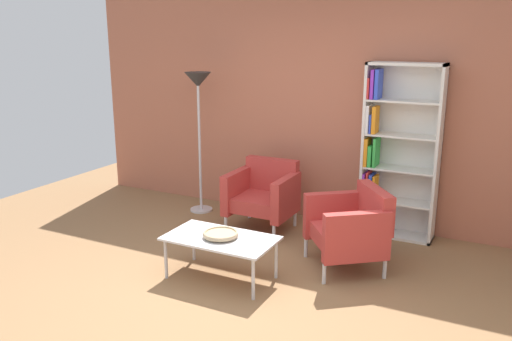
{
  "coord_description": "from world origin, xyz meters",
  "views": [
    {
      "loc": [
        2.05,
        -3.4,
        2.19
      ],
      "look_at": [
        -0.1,
        0.84,
        0.95
      ],
      "focal_mm": 37.04,
      "sensor_mm": 36.0,
      "label": 1
    }
  ],
  "objects_px": {
    "bookshelf_tall": "(394,152)",
    "floor_lamp_torchiere": "(198,97)",
    "armchair_corner_red": "(351,226)",
    "armchair_near_window": "(264,194)",
    "coffee_table_low": "(221,241)",
    "decorative_bowl": "(221,234)"
  },
  "relations": [
    {
      "from": "bookshelf_tall",
      "to": "floor_lamp_torchiere",
      "type": "height_order",
      "value": "bookshelf_tall"
    },
    {
      "from": "armchair_corner_red",
      "to": "armchair_near_window",
      "type": "height_order",
      "value": "same"
    },
    {
      "from": "bookshelf_tall",
      "to": "floor_lamp_torchiere",
      "type": "relative_size",
      "value": 1.09
    },
    {
      "from": "bookshelf_tall",
      "to": "armchair_corner_red",
      "type": "distance_m",
      "value": 1.17
    },
    {
      "from": "armchair_corner_red",
      "to": "floor_lamp_torchiere",
      "type": "relative_size",
      "value": 0.55
    },
    {
      "from": "bookshelf_tall",
      "to": "coffee_table_low",
      "type": "height_order",
      "value": "bookshelf_tall"
    },
    {
      "from": "armchair_near_window",
      "to": "floor_lamp_torchiere",
      "type": "xyz_separation_m",
      "value": [
        -0.98,
        0.2,
        1.03
      ]
    },
    {
      "from": "coffee_table_low",
      "to": "floor_lamp_torchiere",
      "type": "relative_size",
      "value": 0.57
    },
    {
      "from": "armchair_near_window",
      "to": "floor_lamp_torchiere",
      "type": "bearing_deg",
      "value": 168.83
    },
    {
      "from": "armchair_near_window",
      "to": "armchair_corner_red",
      "type": "bearing_deg",
      "value": -24.99
    },
    {
      "from": "armchair_corner_red",
      "to": "floor_lamp_torchiere",
      "type": "distance_m",
      "value": 2.54
    },
    {
      "from": "decorative_bowl",
      "to": "armchair_corner_red",
      "type": "relative_size",
      "value": 0.34
    },
    {
      "from": "coffee_table_low",
      "to": "armchair_corner_red",
      "type": "relative_size",
      "value": 1.05
    },
    {
      "from": "armchair_near_window",
      "to": "floor_lamp_torchiere",
      "type": "relative_size",
      "value": 0.45
    },
    {
      "from": "coffee_table_low",
      "to": "floor_lamp_torchiere",
      "type": "height_order",
      "value": "floor_lamp_torchiere"
    },
    {
      "from": "coffee_table_low",
      "to": "floor_lamp_torchiere",
      "type": "distance_m",
      "value": 2.23
    },
    {
      "from": "bookshelf_tall",
      "to": "armchair_near_window",
      "type": "distance_m",
      "value": 1.52
    },
    {
      "from": "bookshelf_tall",
      "to": "armchair_corner_red",
      "type": "xyz_separation_m",
      "value": [
        -0.13,
        -1.04,
        -0.52
      ]
    },
    {
      "from": "coffee_table_low",
      "to": "armchair_near_window",
      "type": "relative_size",
      "value": 1.28
    },
    {
      "from": "armchair_near_window",
      "to": "decorative_bowl",
      "type": "bearing_deg",
      "value": -80.34
    },
    {
      "from": "coffee_table_low",
      "to": "floor_lamp_torchiere",
      "type": "xyz_separation_m",
      "value": [
        -1.2,
        1.54,
        1.08
      ]
    },
    {
      "from": "coffee_table_low",
      "to": "armchair_corner_red",
      "type": "distance_m",
      "value": 1.25
    }
  ]
}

